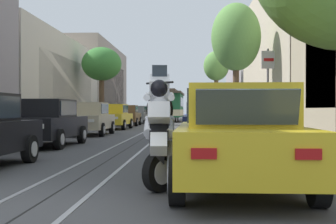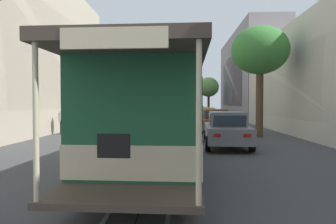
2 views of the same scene
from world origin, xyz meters
name	(u,v)px [view 1 (image 1 of 2)]	position (x,y,z in m)	size (l,w,h in m)	color
ground_plane	(161,128)	(0.00, 25.53, 0.00)	(160.00, 160.00, 0.00)	#424244
trolley_track_rails	(164,125)	(0.00, 29.91, 0.00)	(1.14, 71.82, 0.01)	gray
building_facade_left	(37,67)	(-9.83, 29.36, 4.59)	(5.33, 63.52, 10.90)	gray
building_facade_right	(290,61)	(9.92, 31.06, 5.07)	(5.42, 63.52, 10.92)	tan
parked_car_black_second_left	(46,122)	(-2.87, 9.77, 0.80)	(2.07, 4.39, 1.58)	black
parked_car_beige_mid_left	(89,119)	(-2.88, 16.38, 0.80)	(2.01, 4.36, 1.58)	#C1B28E
parked_car_yellow_fourth_left	(114,116)	(-2.83, 23.21, 0.80)	(2.09, 4.40, 1.58)	gold
parked_car_brown_fifth_left	(127,115)	(-2.88, 29.64, 0.80)	(2.03, 4.37, 1.58)	brown
parked_car_grey_sixth_left	(138,114)	(-2.77, 35.94, 0.80)	(2.14, 4.42, 1.58)	slate
parked_car_yellow_near_right	(238,137)	(2.71, 1.73, 0.80)	(2.05, 4.38, 1.58)	gold
parked_car_maroon_second_right	(223,126)	(2.86, 6.94, 0.80)	(2.06, 4.39, 1.58)	maroon
parked_car_navy_mid_right	(206,120)	(2.63, 12.98, 0.80)	(2.02, 4.37, 1.58)	#19234C
parked_car_blue_fourth_right	(202,118)	(2.62, 18.09, 0.80)	(2.01, 4.37, 1.58)	#233D93
street_tree_kerb_left_second	(102,65)	(-5.27, 31.77, 4.94)	(3.28, 3.28, 6.40)	#4C3826
street_tree_kerb_right_second	(236,38)	(4.92, 23.57, 5.78)	(3.13, 3.17, 7.99)	brown
street_tree_kerb_right_mid	(216,67)	(4.77, 42.06, 5.64)	(2.65, 2.27, 7.36)	brown
cable_car_trolley	(170,105)	(0.00, 40.79, 1.66)	(2.82, 9.17, 3.28)	#1E5B38
motorcycle_with_rider	(160,123)	(1.50, 1.70, 1.02)	(0.51, 1.78, 1.95)	black
pedestrian_on_left_pavement	(249,113)	(6.66, 30.84, 0.96)	(0.55, 0.42, 1.69)	black
street_sign_post	(268,89)	(4.09, 7.09, 1.78)	(0.36, 0.08, 2.88)	slate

